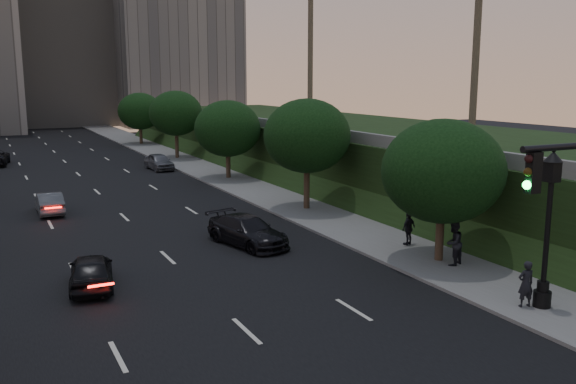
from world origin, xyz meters
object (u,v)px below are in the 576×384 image
sedan_near_right (247,231)px  sedan_far_right (159,162)px  street_lamp (547,236)px  sedan_mid_left (49,203)px  pedestrian_a (526,284)px  pedestrian_c (409,228)px  sedan_near_left (91,271)px  pedestrian_b (453,243)px

sedan_near_right → sedan_far_right: size_ratio=1.15×
sedan_near_right → street_lamp: bearing=-78.4°
sedan_mid_left → pedestrian_a: pedestrian_a is taller
street_lamp → sedan_near_right: 13.70m
sedan_mid_left → pedestrian_c: size_ratio=2.47×
street_lamp → sedan_near_left: 16.51m
pedestrian_c → sedan_near_right: bearing=-47.6°
sedan_near_left → pedestrian_c: size_ratio=2.49×
sedan_far_right → street_lamp: bearing=-89.4°
sedan_near_left → pedestrian_b: pedestrian_b is taller
sedan_mid_left → pedestrian_b: pedestrian_b is taller
sedan_mid_left → pedestrian_c: pedestrian_c is taller
sedan_near_right → pedestrian_a: pedestrian_a is taller
sedan_near_right → sedan_mid_left: bearing=109.9°
sedan_near_left → pedestrian_a: 15.81m
sedan_mid_left → sedan_far_right: size_ratio=0.93×
sedan_near_right → pedestrian_a: bearing=-80.0°
sedan_far_right → pedestrian_b: bearing=-87.8°
street_lamp → sedan_near_left: (-13.43, 9.40, -1.96)m
street_lamp → sedan_far_right: 38.62m
sedan_far_right → pedestrian_b: 33.59m
pedestrian_a → pedestrian_c: pedestrian_a is taller
sedan_near_right → pedestrian_a: size_ratio=2.98×
sedan_near_right → sedan_far_right: bearing=70.6°
sedan_mid_left → pedestrian_a: size_ratio=2.41×
street_lamp → pedestrian_b: (0.53, 5.06, -1.53)m
sedan_near_right → pedestrian_c: size_ratio=3.06×
sedan_near_left → pedestrian_a: (12.90, -9.14, 0.29)m
sedan_near_left → sedan_far_right: (10.41, 29.06, 0.05)m
sedan_near_right → sedan_far_right: 26.32m
pedestrian_a → pedestrian_b: pedestrian_b is taller
sedan_far_right → pedestrian_a: pedestrian_a is taller
sedan_near_right → sedan_near_left: bearing=-172.9°
street_lamp → sedan_near_right: size_ratio=1.16×
street_lamp → sedan_near_right: street_lamp is taller
sedan_near_right → sedan_far_right: sedan_far_right is taller
sedan_near_left → pedestrian_b: 14.63m
sedan_far_right → pedestrian_b: size_ratio=2.21×
street_lamp → pedestrian_a: size_ratio=3.45×
pedestrian_c → pedestrian_a: bearing=62.8°
sedan_mid_left → pedestrian_c: 21.13m
street_lamp → sedan_mid_left: size_ratio=1.44×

